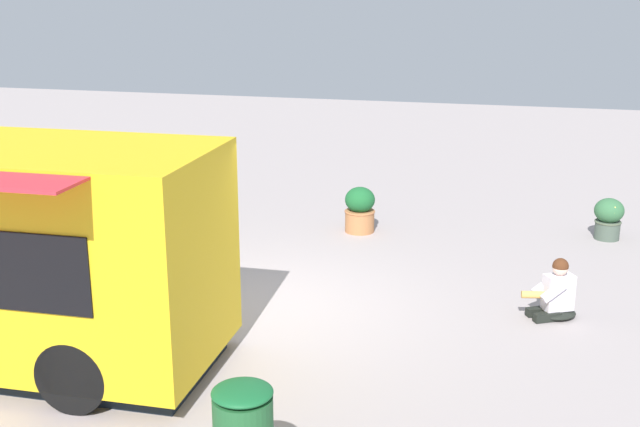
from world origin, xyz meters
The scene contains 6 objects.
ground_plane centered at (0.00, 0.00, 0.00)m, with size 40.00×40.00×0.00m, color #A39795.
food_truck centered at (-2.28, -2.27, 1.22)m, with size 5.14×2.74×2.58m.
person_customer centered at (3.86, 0.57, 0.32)m, with size 0.81×0.64×0.82m.
planter_flowering_near centered at (4.83, 4.32, 0.39)m, with size 0.50×0.50×0.72m.
planter_flowering_far centered at (0.58, 3.67, 0.41)m, with size 0.55×0.55×0.82m.
plaza_bench centered at (-3.62, 2.87, 0.36)m, with size 0.81×1.47×0.49m.
Camera 1 is at (3.29, -9.75, 4.28)m, focal length 44.97 mm.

